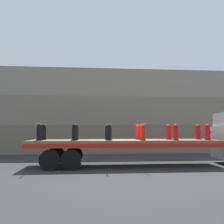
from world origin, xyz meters
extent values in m
plane|color=#2D2D30|center=(0.00, 0.00, 0.00)|extent=(120.00, 120.00, 0.00)
cube|color=#706656|center=(0.00, 7.95, 1.14)|extent=(60.00, 3.00, 2.28)
cube|color=gray|center=(0.00, 8.10, 3.42)|extent=(60.00, 3.00, 2.28)
cube|color=gray|center=(0.00, 8.25, 5.69)|extent=(60.00, 3.00, 2.28)
cube|color=brown|center=(0.00, 0.00, 1.28)|extent=(9.69, 2.59, 0.13)
cube|color=red|center=(0.00, -1.26, 1.11)|extent=(9.69, 0.08, 0.20)
cube|color=red|center=(0.00, 1.26, 1.11)|extent=(9.69, 0.08, 0.20)
cylinder|color=black|center=(-2.66, -1.19, 0.48)|extent=(0.95, 0.30, 0.95)
cylinder|color=black|center=(-2.66, 1.19, 0.48)|extent=(0.95, 0.30, 0.95)
cylinder|color=black|center=(-3.63, -1.19, 0.48)|extent=(0.95, 0.30, 0.95)
cylinder|color=black|center=(-3.63, 1.19, 0.48)|extent=(0.95, 0.30, 0.95)
cylinder|color=black|center=(-4.24, -0.57, 1.36)|extent=(0.33, 0.33, 0.03)
cylinder|color=black|center=(-4.24, -0.57, 1.66)|extent=(0.26, 0.26, 0.63)
sphere|color=black|center=(-4.24, -0.57, 2.03)|extent=(0.25, 0.25, 0.25)
cylinder|color=black|center=(-4.24, -0.78, 1.73)|extent=(0.12, 0.15, 0.12)
cylinder|color=black|center=(-4.24, -0.36, 1.73)|extent=(0.12, 0.15, 0.12)
cylinder|color=black|center=(-4.24, 0.57, 1.36)|extent=(0.33, 0.33, 0.03)
cylinder|color=black|center=(-4.24, 0.57, 1.66)|extent=(0.26, 0.26, 0.63)
sphere|color=black|center=(-4.24, 0.57, 2.03)|extent=(0.25, 0.25, 0.25)
cylinder|color=black|center=(-4.24, 0.36, 1.73)|extent=(0.12, 0.15, 0.12)
cylinder|color=black|center=(-4.24, 0.78, 1.73)|extent=(0.12, 0.15, 0.12)
cylinder|color=black|center=(-2.55, -0.57, 1.36)|extent=(0.33, 0.33, 0.03)
cylinder|color=black|center=(-2.55, -0.57, 1.66)|extent=(0.26, 0.26, 0.63)
sphere|color=black|center=(-2.55, -0.57, 2.03)|extent=(0.25, 0.25, 0.25)
cylinder|color=black|center=(-2.55, -0.78, 1.73)|extent=(0.12, 0.15, 0.12)
cylinder|color=black|center=(-2.55, -0.36, 1.73)|extent=(0.12, 0.15, 0.12)
cylinder|color=black|center=(-2.55, 0.57, 1.36)|extent=(0.33, 0.33, 0.03)
cylinder|color=black|center=(-2.55, 0.57, 1.66)|extent=(0.26, 0.26, 0.63)
sphere|color=black|center=(-2.55, 0.57, 2.03)|extent=(0.25, 0.25, 0.25)
cylinder|color=black|center=(-2.55, 0.36, 1.73)|extent=(0.12, 0.15, 0.12)
cylinder|color=black|center=(-2.55, 0.78, 1.73)|extent=(0.12, 0.15, 0.12)
cylinder|color=black|center=(-0.85, -0.57, 1.36)|extent=(0.33, 0.33, 0.03)
cylinder|color=black|center=(-0.85, -0.57, 1.66)|extent=(0.26, 0.26, 0.63)
sphere|color=black|center=(-0.85, -0.57, 2.03)|extent=(0.25, 0.25, 0.25)
cylinder|color=black|center=(-0.85, -0.78, 1.73)|extent=(0.12, 0.15, 0.12)
cylinder|color=black|center=(-0.85, -0.36, 1.73)|extent=(0.12, 0.15, 0.12)
cylinder|color=black|center=(-0.85, 0.57, 1.36)|extent=(0.33, 0.33, 0.03)
cylinder|color=black|center=(-0.85, 0.57, 1.66)|extent=(0.26, 0.26, 0.63)
sphere|color=black|center=(-0.85, 0.57, 2.03)|extent=(0.25, 0.25, 0.25)
cylinder|color=black|center=(-0.85, 0.36, 1.73)|extent=(0.12, 0.15, 0.12)
cylinder|color=black|center=(-0.85, 0.78, 1.73)|extent=(0.12, 0.15, 0.12)
cylinder|color=red|center=(0.85, -0.57, 1.36)|extent=(0.33, 0.33, 0.03)
cylinder|color=red|center=(0.85, -0.57, 1.66)|extent=(0.26, 0.26, 0.63)
sphere|color=red|center=(0.85, -0.57, 2.03)|extent=(0.25, 0.25, 0.25)
cylinder|color=red|center=(0.85, -0.78, 1.73)|extent=(0.12, 0.15, 0.12)
cylinder|color=red|center=(0.85, -0.36, 1.73)|extent=(0.12, 0.15, 0.12)
cylinder|color=red|center=(0.85, 0.57, 1.36)|extent=(0.33, 0.33, 0.03)
cylinder|color=red|center=(0.85, 0.57, 1.66)|extent=(0.26, 0.26, 0.63)
sphere|color=red|center=(0.85, 0.57, 2.03)|extent=(0.25, 0.25, 0.25)
cylinder|color=red|center=(0.85, 0.36, 1.73)|extent=(0.12, 0.15, 0.12)
cylinder|color=red|center=(0.85, 0.78, 1.73)|extent=(0.12, 0.15, 0.12)
cylinder|color=red|center=(2.55, -0.57, 1.36)|extent=(0.33, 0.33, 0.03)
cylinder|color=red|center=(2.55, -0.57, 1.66)|extent=(0.26, 0.26, 0.63)
sphere|color=red|center=(2.55, -0.57, 2.03)|extent=(0.25, 0.25, 0.25)
cylinder|color=red|center=(2.55, -0.78, 1.73)|extent=(0.12, 0.15, 0.12)
cylinder|color=red|center=(2.55, -0.36, 1.73)|extent=(0.12, 0.15, 0.12)
cylinder|color=red|center=(2.55, 0.57, 1.36)|extent=(0.33, 0.33, 0.03)
cylinder|color=red|center=(2.55, 0.57, 1.66)|extent=(0.26, 0.26, 0.63)
sphere|color=red|center=(2.55, 0.57, 2.03)|extent=(0.25, 0.25, 0.25)
cylinder|color=red|center=(2.55, 0.36, 1.73)|extent=(0.12, 0.15, 0.12)
cylinder|color=red|center=(2.55, 0.78, 1.73)|extent=(0.12, 0.15, 0.12)
cylinder|color=red|center=(4.24, -0.57, 1.36)|extent=(0.33, 0.33, 0.03)
cylinder|color=red|center=(4.24, -0.57, 1.66)|extent=(0.26, 0.26, 0.63)
sphere|color=red|center=(4.24, -0.57, 2.03)|extent=(0.25, 0.25, 0.25)
cylinder|color=red|center=(4.24, -0.78, 1.73)|extent=(0.12, 0.15, 0.12)
cylinder|color=red|center=(4.24, -0.36, 1.73)|extent=(0.12, 0.15, 0.12)
cylinder|color=red|center=(4.24, 0.57, 1.36)|extent=(0.33, 0.33, 0.03)
cylinder|color=red|center=(4.24, 0.57, 1.66)|extent=(0.26, 0.26, 0.63)
sphere|color=red|center=(4.24, 0.57, 2.03)|extent=(0.25, 0.25, 0.25)
cylinder|color=red|center=(4.24, 0.36, 1.73)|extent=(0.12, 0.15, 0.12)
cylinder|color=red|center=(4.24, 0.78, 1.73)|extent=(0.12, 0.15, 0.12)
cube|color=yellow|center=(-4.24, 0.00, 2.16)|extent=(0.05, 2.79, 0.01)
cube|color=yellow|center=(-0.85, 0.00, 2.16)|extent=(0.05, 2.79, 0.01)
cube|color=yellow|center=(0.85, 0.00, 2.16)|extent=(0.05, 2.79, 0.01)
camera|label=1|loc=(-1.81, -12.96, 1.83)|focal=40.00mm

